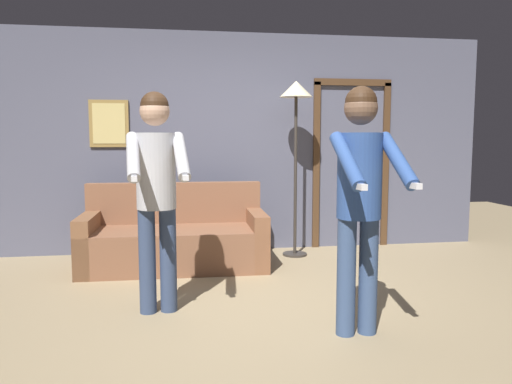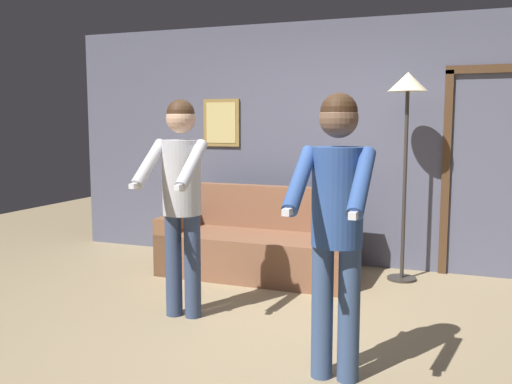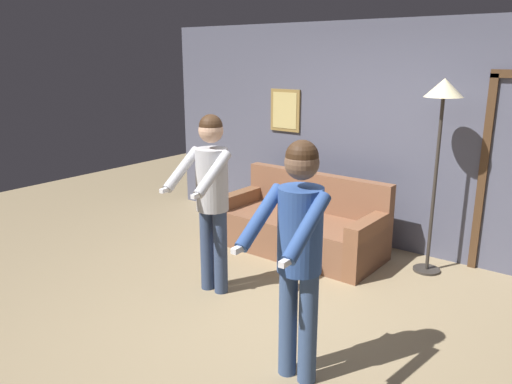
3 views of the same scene
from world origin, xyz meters
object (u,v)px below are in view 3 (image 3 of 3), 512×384
at_px(couch, 302,228).
at_px(person_standing_left, 211,188).
at_px(person_standing_right, 299,242).
at_px(torchiere_lamp, 442,108).

relative_size(couch, person_standing_left, 1.12).
bearing_deg(couch, person_standing_right, -58.65).
distance_m(torchiere_lamp, person_standing_right, 2.48).
xyz_separation_m(torchiere_lamp, person_standing_right, (-0.12, -2.38, -0.68)).
bearing_deg(couch, torchiere_lamp, 12.66).
distance_m(torchiere_lamp, person_standing_left, 2.37).
relative_size(torchiere_lamp, person_standing_left, 1.17).
xyz_separation_m(couch, torchiere_lamp, (1.38, 0.31, 1.43)).
bearing_deg(couch, person_standing_left, -94.75).
distance_m(couch, person_standing_left, 1.60).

